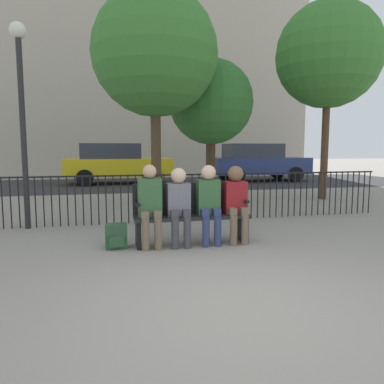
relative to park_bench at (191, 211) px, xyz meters
name	(u,v)px	position (x,y,z in m)	size (l,w,h in m)	color
ground_plane	(249,309)	(0.00, -2.46, -0.49)	(80.00, 80.00, 0.00)	gray
park_bench	(191,211)	(0.00, 0.00, 0.00)	(1.75, 0.45, 0.92)	black
seated_person_0	(150,202)	(-0.64, -0.13, 0.19)	(0.34, 0.39, 1.22)	brown
seated_person_1	(179,202)	(-0.21, -0.13, 0.17)	(0.34, 0.39, 1.17)	#3D3D42
seated_person_2	(209,200)	(0.25, -0.13, 0.19)	(0.34, 0.39, 1.20)	navy
seated_person_3	(236,199)	(0.68, -0.13, 0.19)	(0.34, 0.39, 1.19)	brown
backpack	(116,236)	(-1.13, -0.07, -0.32)	(0.31, 0.27, 0.36)	#284C2D
fence_railing	(172,194)	(-0.02, 1.70, 0.07)	(9.01, 0.03, 0.95)	black
tree_0	(211,103)	(1.60, 4.66, 2.20)	(2.34, 2.34, 3.89)	#422D1E
tree_1	(329,55)	(4.74, 3.99, 3.47)	(2.87, 2.87, 5.41)	#4C3823
tree_2	(155,53)	(-0.09, 3.50, 3.15)	(2.96, 2.96, 5.14)	#4C3823
lamp_post	(21,94)	(-2.68, 1.66, 1.90)	(0.28, 0.28, 3.61)	black
street_surface	(140,184)	(0.00, 9.54, -0.49)	(24.00, 6.00, 0.01)	#2B2B2D
parked_car_0	(117,163)	(-0.89, 9.89, 0.35)	(4.20, 1.94, 1.62)	yellow
parked_car_1	(257,162)	(5.11, 9.77, 0.35)	(4.20, 1.94, 1.62)	navy
building_facade	(126,7)	(0.00, 17.54, 9.03)	(20.00, 6.00, 19.05)	#B2A893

